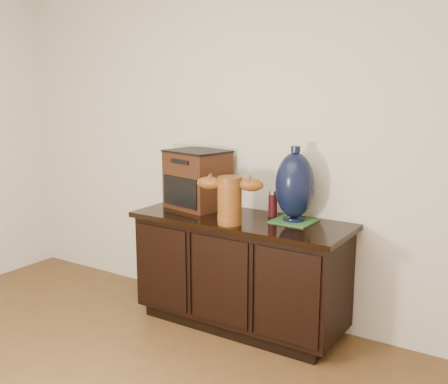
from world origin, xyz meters
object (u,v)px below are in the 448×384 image
Objects in this scene: spray_can at (273,204)px; terracotta_vessel at (230,198)px; sideboard at (240,271)px; lamp_base at (295,185)px; tv_radio at (197,179)px.

terracotta_vessel is at bearing -112.58° from spray_can.
lamp_base reaches higher than sideboard.
sideboard is 0.56m from terracotta_vessel.
lamp_base is at bearing 17.45° from sideboard.
tv_radio is 0.58m from spray_can.
terracotta_vessel reaches higher than spray_can.
lamp_base is (0.31, 0.27, 0.06)m from terracotta_vessel.
sideboard is 8.35× the size of spray_can.
tv_radio is at bearing 130.48° from terracotta_vessel.
spray_can is at bearing 49.33° from terracotta_vessel.
spray_can is (-0.18, 0.05, -0.15)m from lamp_base.
tv_radio is (-0.44, 0.27, 0.03)m from terracotta_vessel.
lamp_base is 0.24m from spray_can.
spray_can is (0.57, 0.06, -0.12)m from tv_radio.
tv_radio reaches higher than terracotta_vessel.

